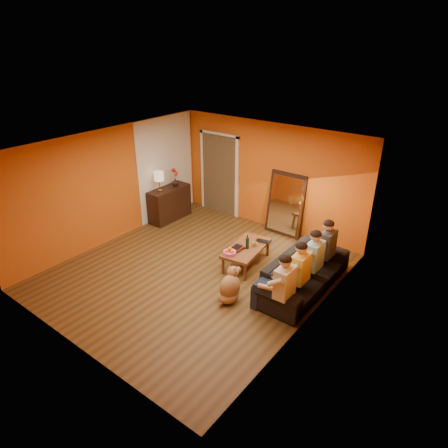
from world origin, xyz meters
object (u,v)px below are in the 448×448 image
Objects in this scene: person_mid_left at (300,273)px; person_far_right at (327,249)px; sideboard at (169,203)px; floor_lamp at (298,229)px; coffee_table at (246,256)px; person_far_left at (284,287)px; sofa at (304,273)px; person_mid_right at (314,260)px; mirror_frame at (286,204)px; table_lamp at (159,182)px; wine_bottle at (247,242)px; dog at (230,285)px; vase at (175,182)px; tumbler at (255,244)px; laptop at (263,242)px.

person_far_right is (0.00, 1.10, 0.00)m from person_mid_left.
sideboard is 0.82× the size of floor_lamp.
person_far_left is (1.48, -1.04, 0.40)m from coffee_table.
person_mid_right is (0.13, 0.10, 0.28)m from sofa.
mirror_frame is 2.98× the size of table_lamp.
floor_lamp reaches higher than sofa.
person_far_right is 1.57m from wine_bottle.
floor_lamp is 0.79m from person_far_right.
sofa is 1.46m from dog.
table_lamp reaches higher than sofa.
sideboard is at bearing 179.11° from person_far_right.
table_lamp is at bearing -90.00° from vase.
person_far_right is (0.74, -0.23, -0.11)m from floor_lamp.
tumbler is (0.12, 0.12, 0.26)m from coffee_table.
person_far_right is 3.94× the size of wine_bottle.
vase is at bearing 157.16° from laptop.
floor_lamp is 13.67× the size of tumbler.
mirror_frame is 7.98× the size of vase.
floor_lamp reaches higher than coffee_table.
sofa reaches higher than laptop.
tumbler is at bearing -4.84° from table_lamp.
table_lamp is 4.40m from person_far_right.
wine_bottle is (-1.43, 0.99, -0.03)m from person_far_left.
laptop is 3.17m from vase.
sofa is 1.25m from tumbler.
tumbler is at bearing -10.45° from sideboard.
person_mid_left is at bearing -17.98° from vase.
person_mid_left is 3.66× the size of laptop.
person_mid_left and person_far_right have the same top height.
sideboard is 11.20× the size of tumbler.
floor_lamp is (0.73, 0.83, 0.51)m from coffee_table.
coffee_table is at bearing -129.44° from laptop.
mirror_frame is 1.25× the size of person_far_right.
dog is 0.54× the size of person_mid_left.
coffee_table is 0.31m from tumbler.
mirror_frame is at bearing 89.07° from laptop.
person_far_left reaches higher than coffee_table.
table_lamp is 3.14m from laptop.
table_lamp is at bearing -176.96° from person_far_right.
sofa is 4.39m from vase.
vase reaches higher than sofa.
coffee_table is at bearing 135.00° from wine_bottle.
coffee_table is at bearing 144.81° from person_far_left.
mirror_frame is 2.92m from vase.
dog reaches higher than coffee_table.
floor_lamp is 1.18× the size of person_mid_right.
mirror_frame reaches higher than table_lamp.
person_mid_right is 1.00× the size of person_far_right.
sofa is at bearing 0.30° from wine_bottle.
person_mid_right is (0.00, 1.10, 0.00)m from person_far_left.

